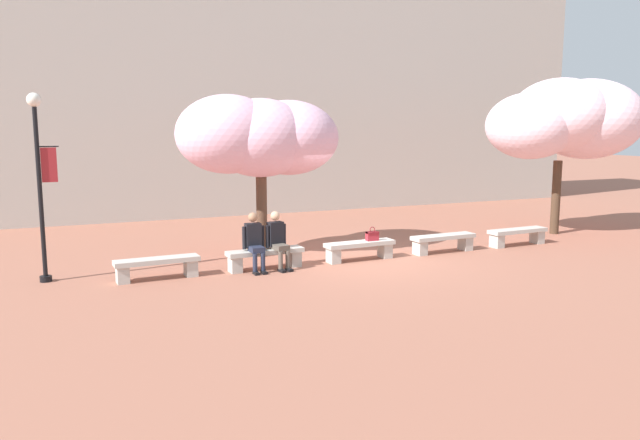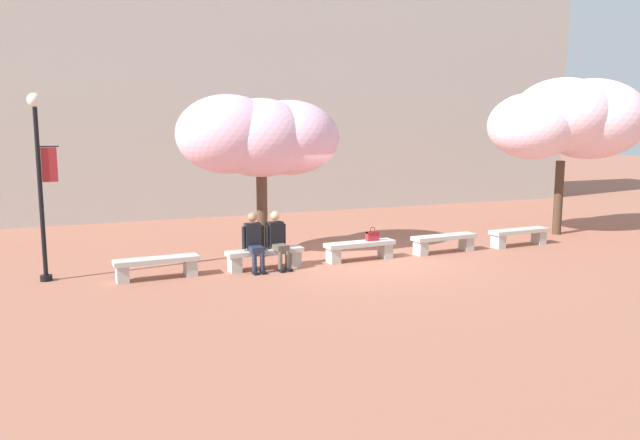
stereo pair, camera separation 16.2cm
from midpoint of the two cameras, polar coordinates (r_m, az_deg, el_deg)
ground_plane at (r=14.94m, az=3.97°, el=-3.69°), size 100.00×100.00×0.00m
building_facade at (r=24.32m, az=-7.09°, el=11.94°), size 28.00×4.00×9.22m
stone_bench_west_end at (r=13.49m, az=-14.36°, el=-3.98°), size 1.77×0.50×0.45m
stone_bench_near_west at (r=14.00m, az=-4.73°, el=-3.28°), size 1.77×0.50×0.45m
stone_bench_center at (r=14.88m, az=3.98°, el=-2.56°), size 1.77×0.50×0.45m
stone_bench_near_east at (r=16.06m, az=11.56°, el=-1.88°), size 1.77×0.50×0.45m
stone_bench_east_end at (r=17.48m, az=17.99°, el=-1.28°), size 1.77×0.50×0.45m
person_seated_left at (r=13.80m, az=-5.72°, el=-1.79°), size 0.51×0.68×1.29m
person_seated_right at (r=13.96m, az=-3.61°, el=-1.64°), size 0.50×0.72×1.29m
handbag at (r=14.99m, az=5.13°, el=-1.41°), size 0.30×0.15×0.34m
cherry_tree_main at (r=15.25m, az=-5.00°, el=7.57°), size 4.05×2.73×3.91m
cherry_tree_secondary at (r=19.69m, az=21.96°, el=8.52°), size 4.73×3.28×4.54m
lamp_post_with_banner at (r=13.79m, az=-23.96°, el=4.24°), size 0.54×0.28×3.83m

